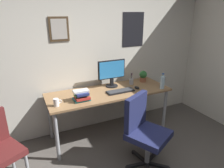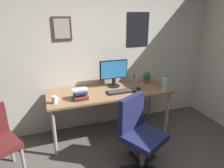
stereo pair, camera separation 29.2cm
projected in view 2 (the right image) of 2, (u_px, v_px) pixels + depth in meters
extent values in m
cube|color=silver|center=(92.00, 52.00, 3.20)|extent=(4.40, 0.08, 2.60)
cube|color=#4C3823|center=(62.00, 29.00, 2.90)|extent=(0.28, 0.02, 0.34)
cube|color=beige|center=(62.00, 29.00, 2.89)|extent=(0.22, 0.00, 0.28)
cube|color=black|center=(138.00, 30.00, 3.30)|extent=(0.40, 0.01, 0.56)
cube|color=#936D47|center=(110.00, 92.00, 3.07)|extent=(1.89, 0.68, 0.03)
cylinder|color=#9EA0A5|center=(54.00, 134.00, 2.68)|extent=(0.05, 0.05, 0.72)
cylinder|color=#9EA0A5|center=(167.00, 113.00, 3.23)|extent=(0.05, 0.05, 0.72)
cylinder|color=#9EA0A5|center=(52.00, 115.00, 3.17)|extent=(0.05, 0.05, 0.72)
cylinder|color=#9EA0A5|center=(150.00, 99.00, 3.72)|extent=(0.05, 0.05, 0.72)
cube|color=#1E234C|center=(144.00, 137.00, 2.43)|extent=(0.62, 0.62, 0.08)
cube|color=#1E234C|center=(132.00, 113.00, 2.47)|extent=(0.41, 0.25, 0.45)
cylinder|color=#9EA0A5|center=(143.00, 154.00, 2.52)|extent=(0.08, 0.08, 0.42)
cube|color=black|center=(148.00, 160.00, 2.67)|extent=(0.27, 0.16, 0.03)
cylinder|color=black|center=(154.00, 155.00, 2.77)|extent=(0.05, 0.05, 0.04)
cube|color=black|center=(136.00, 159.00, 2.69)|extent=(0.08, 0.28, 0.03)
cylinder|color=black|center=(130.00, 153.00, 2.81)|extent=(0.05, 0.05, 0.04)
cube|color=black|center=(131.00, 167.00, 2.55)|extent=(0.28, 0.08, 0.03)
cylinder|color=#9EA0A5|center=(24.00, 162.00, 2.40)|extent=(0.05, 0.05, 0.41)
cylinder|color=#9EA0A5|center=(11.00, 149.00, 2.63)|extent=(0.05, 0.05, 0.41)
cylinder|color=black|center=(114.00, 86.00, 3.26)|extent=(0.20, 0.20, 0.01)
cube|color=black|center=(114.00, 82.00, 3.24)|extent=(0.05, 0.04, 0.12)
cube|color=black|center=(114.00, 69.00, 3.17)|extent=(0.46, 0.02, 0.30)
cube|color=#338CD8|center=(114.00, 70.00, 3.16)|extent=(0.43, 0.00, 0.27)
cube|color=black|center=(121.00, 92.00, 3.02)|extent=(0.43, 0.15, 0.02)
cube|color=#38383A|center=(121.00, 91.00, 3.01)|extent=(0.41, 0.13, 0.00)
ellipsoid|color=black|center=(138.00, 89.00, 3.12)|extent=(0.06, 0.11, 0.04)
cylinder|color=silver|center=(165.00, 84.00, 3.05)|extent=(0.07, 0.07, 0.20)
cylinder|color=silver|center=(166.00, 77.00, 3.01)|extent=(0.03, 0.03, 0.04)
cylinder|color=#2659B2|center=(166.00, 75.00, 3.00)|extent=(0.03, 0.03, 0.01)
cylinder|color=white|center=(55.00, 100.00, 2.63)|extent=(0.07, 0.07, 0.10)
torus|color=white|center=(58.00, 99.00, 2.65)|extent=(0.05, 0.01, 0.05)
cylinder|color=brown|center=(147.00, 81.00, 3.42)|extent=(0.11, 0.11, 0.07)
sphere|color=#2D6B33|center=(147.00, 75.00, 3.38)|extent=(0.13, 0.13, 0.13)
ellipsoid|color=#287A38|center=(145.00, 75.00, 3.40)|extent=(0.07, 0.08, 0.02)
ellipsoid|color=#287A38|center=(148.00, 74.00, 3.41)|extent=(0.07, 0.08, 0.02)
ellipsoid|color=#287A38|center=(146.00, 75.00, 3.34)|extent=(0.08, 0.07, 0.02)
cylinder|color=#9EA0A5|center=(134.00, 82.00, 3.31)|extent=(0.07, 0.07, 0.09)
cylinder|color=#263FBF|center=(134.00, 78.00, 3.30)|extent=(0.01, 0.01, 0.13)
cylinder|color=red|center=(135.00, 78.00, 3.29)|extent=(0.01, 0.01, 0.13)
cylinder|color=black|center=(134.00, 78.00, 3.28)|extent=(0.01, 0.01, 0.13)
cylinder|color=#9EA0A5|center=(135.00, 77.00, 3.29)|extent=(0.01, 0.03, 0.14)
cylinder|color=#9EA0A5|center=(134.00, 77.00, 3.28)|extent=(0.01, 0.02, 0.14)
cube|color=#26727A|center=(80.00, 98.00, 2.79)|extent=(0.22, 0.17, 0.03)
cube|color=#B22D28|center=(81.00, 96.00, 2.76)|extent=(0.19, 0.16, 0.03)
cube|color=#33723F|center=(80.00, 94.00, 2.77)|extent=(0.18, 0.12, 0.03)
cube|color=navy|center=(80.00, 92.00, 2.75)|extent=(0.17, 0.17, 0.03)
cube|color=silver|center=(80.00, 90.00, 2.75)|extent=(0.21, 0.11, 0.03)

